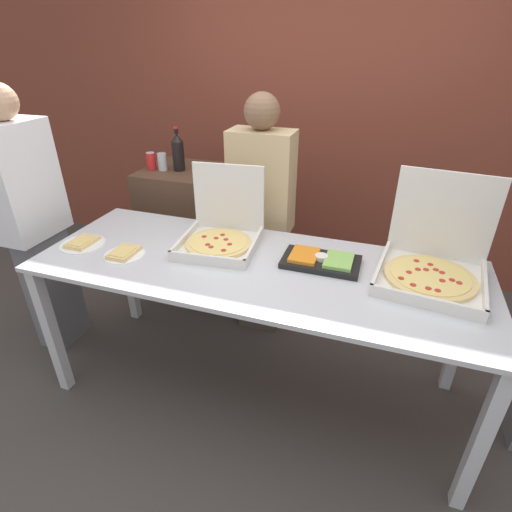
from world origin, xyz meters
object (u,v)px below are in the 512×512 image
(pizza_box_far_left, at_px, (433,261))
(paper_plate_front_left, at_px, (82,243))
(veggie_tray, at_px, (321,261))
(soda_bottle, at_px, (178,152))
(soda_can_silver, at_px, (162,162))
(person_guest_plaid, at_px, (34,224))
(soda_can_colored, at_px, (151,161))
(paper_plate_front_right, at_px, (124,253))
(person_guest_cap, at_px, (261,218))
(pizza_box_near_right, at_px, (221,232))

(pizza_box_far_left, bearing_deg, paper_plate_front_left, -165.01)
(pizza_box_far_left, relative_size, veggie_tray, 1.39)
(soda_bottle, bearing_deg, soda_can_silver, -161.44)
(pizza_box_far_left, bearing_deg, soda_can_silver, 167.80)
(person_guest_plaid, bearing_deg, veggie_tray, 93.34)
(paper_plate_front_left, distance_m, soda_can_colored, 0.91)
(soda_can_silver, bearing_deg, veggie_tray, -27.77)
(paper_plate_front_right, distance_m, veggie_tray, 1.05)
(paper_plate_front_left, xyz_separation_m, person_guest_plaid, (-0.45, 0.11, 0.01))
(person_guest_cap, bearing_deg, soda_can_colored, -10.37)
(paper_plate_front_left, distance_m, soda_bottle, 0.99)
(veggie_tray, xyz_separation_m, soda_bottle, (-1.18, 0.72, 0.29))
(soda_can_silver, bearing_deg, paper_plate_front_right, -73.25)
(paper_plate_front_right, height_order, soda_bottle, soda_bottle)
(pizza_box_far_left, relative_size, soda_bottle, 1.79)
(veggie_tray, height_order, soda_bottle, soda_bottle)
(pizza_box_far_left, xyz_separation_m, pizza_box_near_right, (-1.10, -0.01, -0.01))
(soda_can_silver, relative_size, person_guest_plaid, 0.07)
(soda_bottle, height_order, person_guest_plaid, person_guest_plaid)
(paper_plate_front_left, bearing_deg, person_guest_plaid, 166.50)
(pizza_box_near_right, xyz_separation_m, person_guest_cap, (0.09, 0.46, -0.09))
(pizza_box_far_left, xyz_separation_m, paper_plate_front_left, (-1.84, -0.27, -0.07))
(veggie_tray, bearing_deg, soda_can_colored, 154.12)
(pizza_box_near_right, xyz_separation_m, person_guest_plaid, (-1.19, -0.15, -0.06))
(soda_can_colored, distance_m, person_guest_plaid, 0.89)
(pizza_box_far_left, distance_m, person_guest_plaid, 2.30)
(person_guest_plaid, bearing_deg, pizza_box_far_left, 93.99)
(pizza_box_far_left, relative_size, pizza_box_near_right, 1.17)
(paper_plate_front_left, bearing_deg, soda_can_colored, 94.33)
(soda_can_colored, xyz_separation_m, person_guest_plaid, (-0.38, -0.77, -0.22))
(pizza_box_far_left, relative_size, person_guest_cap, 0.34)
(soda_can_colored, distance_m, person_guest_cap, 0.94)
(person_guest_cap, height_order, person_guest_plaid, person_guest_plaid)
(pizza_box_near_right, relative_size, paper_plate_front_right, 2.18)
(paper_plate_front_left, bearing_deg, person_guest_cap, 40.93)
(pizza_box_near_right, bearing_deg, paper_plate_front_left, -165.96)
(veggie_tray, bearing_deg, paper_plate_front_left, -170.90)
(paper_plate_front_right, height_order, soda_can_silver, soda_can_silver)
(veggie_tray, distance_m, person_guest_cap, 0.70)
(soda_can_silver, relative_size, soda_can_colored, 1.00)
(veggie_tray, relative_size, soda_can_colored, 3.18)
(paper_plate_front_left, relative_size, veggie_tray, 0.62)
(pizza_box_near_right, relative_size, soda_bottle, 1.53)
(soda_bottle, bearing_deg, pizza_box_near_right, -47.77)
(paper_plate_front_right, xyz_separation_m, soda_bottle, (-0.16, 0.96, 0.30))
(veggie_tray, distance_m, soda_can_colored, 1.55)
(soda_bottle, height_order, person_guest_cap, person_guest_cap)
(veggie_tray, height_order, person_guest_plaid, person_guest_plaid)
(paper_plate_front_right, relative_size, paper_plate_front_left, 0.88)
(pizza_box_near_right, distance_m, veggie_tray, 0.58)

